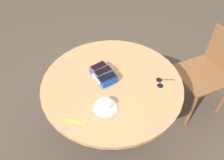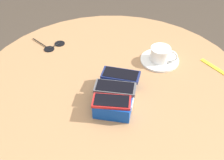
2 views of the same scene
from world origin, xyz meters
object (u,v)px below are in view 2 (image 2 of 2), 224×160
phone_gray (115,88)px  phone_navy (121,75)px  phone_box (116,94)px  saucer (160,60)px  round_table (112,102)px  sunglasses (53,46)px  lanyard_strap (216,69)px  coffee_cup (161,54)px  phone_red (112,101)px

phone_gray → phone_navy: bearing=10.7°
phone_box → saucer: phone_box is taller
round_table → sunglasses: bearing=73.5°
saucer → lanyard_strap: size_ratio=1.02×
phone_gray → coffee_cup: (0.29, -0.06, -0.02)m
phone_gray → lanyard_strap: size_ratio=1.00×
round_table → saucer: 0.27m
coffee_cup → lanyard_strap: coffee_cup is taller
phone_navy → sunglasses: bearing=75.2°
phone_gray → phone_navy: size_ratio=1.05×
phone_gray → lanyard_strap: 0.45m
round_table → phone_box: 0.15m
saucer → coffee_cup: size_ratio=1.41×
coffee_cup → round_table: bearing=153.7°
phone_gray → sunglasses: 0.44m
lanyard_strap → sunglasses: sunglasses is taller
phone_box → lanyard_strap: phone_box is taller
phone_red → saucer: (0.36, -0.04, -0.05)m
phone_navy → coffee_cup: (0.22, -0.07, -0.02)m
phone_box → saucer: (0.29, -0.06, -0.02)m
phone_red → sunglasses: 0.49m
round_table → phone_red: 0.22m
phone_red → lanyard_strap: phone_red is taller
phone_navy → lanyard_strap: size_ratio=0.96×
saucer → phone_gray: bearing=168.9°
phone_red → lanyard_strap: (0.41, -0.26, -0.06)m
phone_navy → sunglasses: size_ratio=0.98×
coffee_cup → sunglasses: coffee_cup is taller
round_table → coffee_cup: coffee_cup is taller
round_table → phone_red: phone_red is taller
coffee_cup → phone_gray: bearing=168.4°
phone_gray → sunglasses: (0.18, 0.40, -0.06)m
lanyard_strap → coffee_cup: bearing=104.0°
saucer → phone_navy: bearing=162.1°
phone_red → sunglasses: bearing=60.3°
phone_box → lanyard_strap: size_ratio=1.53×
phone_box → phone_gray: bearing=152.1°
phone_box → saucer: 0.30m
phone_red → round_table: bearing=27.2°
round_table → phone_box: phone_box is taller
lanyard_strap → sunglasses: size_ratio=1.03×
phone_box → saucer: bearing=-10.8°
round_table → phone_red: size_ratio=7.43×
phone_red → coffee_cup: (0.36, -0.04, -0.02)m
phone_gray → phone_box: bearing=-27.9°
phone_red → phone_navy: size_ratio=0.96×
lanyard_strap → round_table: bearing=130.0°
phone_gray → phone_navy: same height
phone_red → saucer: size_ratio=0.90×
phone_box → lanyard_strap: bearing=-38.9°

